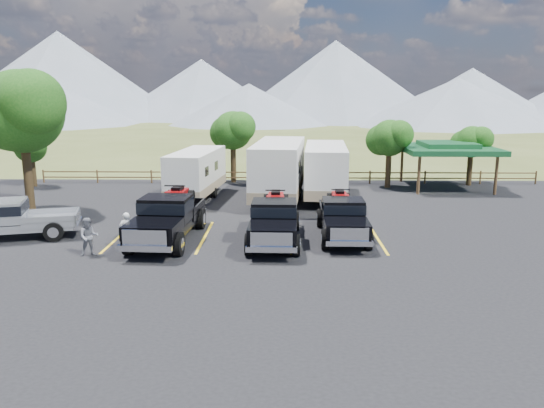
{
  "coord_description": "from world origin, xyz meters",
  "views": [
    {
      "loc": [
        1.58,
        -19.75,
        6.73
      ],
      "look_at": [
        1.13,
        4.05,
        1.6
      ],
      "focal_mm": 35.0,
      "sensor_mm": 36.0,
      "label": 1
    }
  ],
  "objects_px": {
    "rig_right": "(342,216)",
    "trailer_right": "(325,171)",
    "trailer_center": "(279,170)",
    "pickup_silver": "(11,219)",
    "tree_big_nw": "(21,111)",
    "pavilion": "(447,148)",
    "rig_center": "(274,219)",
    "person_a": "(127,231)",
    "trailer_left": "(197,174)",
    "person_b": "(89,237)",
    "rig_left": "(168,216)"
  },
  "relations": [
    {
      "from": "tree_big_nw",
      "to": "person_a",
      "type": "bearing_deg",
      "value": -43.24
    },
    {
      "from": "trailer_right",
      "to": "person_b",
      "type": "height_order",
      "value": "trailer_right"
    },
    {
      "from": "rig_right",
      "to": "trailer_right",
      "type": "distance_m",
      "value": 8.96
    },
    {
      "from": "tree_big_nw",
      "to": "trailer_right",
      "type": "height_order",
      "value": "tree_big_nw"
    },
    {
      "from": "tree_big_nw",
      "to": "trailer_center",
      "type": "bearing_deg",
      "value": 12.77
    },
    {
      "from": "rig_center",
      "to": "person_b",
      "type": "height_order",
      "value": "rig_center"
    },
    {
      "from": "trailer_right",
      "to": "pickup_silver",
      "type": "relative_size",
      "value": 1.53
    },
    {
      "from": "pavilion",
      "to": "person_a",
      "type": "relative_size",
      "value": 3.81
    },
    {
      "from": "trailer_left",
      "to": "trailer_right",
      "type": "relative_size",
      "value": 0.9
    },
    {
      "from": "rig_left",
      "to": "rig_right",
      "type": "height_order",
      "value": "rig_left"
    },
    {
      "from": "pavilion",
      "to": "pickup_silver",
      "type": "relative_size",
      "value": 0.99
    },
    {
      "from": "trailer_center",
      "to": "pavilion",
      "type": "bearing_deg",
      "value": 27.6
    },
    {
      "from": "trailer_left",
      "to": "pavilion",
      "type": "bearing_deg",
      "value": 19.81
    },
    {
      "from": "tree_big_nw",
      "to": "pickup_silver",
      "type": "height_order",
      "value": "tree_big_nw"
    },
    {
      "from": "rig_left",
      "to": "person_a",
      "type": "xyz_separation_m",
      "value": [
        -1.45,
        -1.52,
        -0.29
      ]
    },
    {
      "from": "tree_big_nw",
      "to": "pickup_silver",
      "type": "relative_size",
      "value": 1.25
    },
    {
      "from": "rig_right",
      "to": "person_a",
      "type": "distance_m",
      "value": 9.68
    },
    {
      "from": "rig_center",
      "to": "person_a",
      "type": "relative_size",
      "value": 3.95
    },
    {
      "from": "rig_right",
      "to": "trailer_center",
      "type": "xyz_separation_m",
      "value": [
        -3.0,
        8.02,
        0.92
      ]
    },
    {
      "from": "trailer_left",
      "to": "pickup_silver",
      "type": "xyz_separation_m",
      "value": [
        -7.0,
        -9.48,
        -0.63
      ]
    },
    {
      "from": "tree_big_nw",
      "to": "pickup_silver",
      "type": "bearing_deg",
      "value": -72.15
    },
    {
      "from": "pickup_silver",
      "to": "rig_right",
      "type": "bearing_deg",
      "value": 77.52
    },
    {
      "from": "tree_big_nw",
      "to": "person_b",
      "type": "bearing_deg",
      "value": -52.13
    },
    {
      "from": "trailer_left",
      "to": "trailer_center",
      "type": "height_order",
      "value": "trailer_center"
    },
    {
      "from": "rig_center",
      "to": "rig_right",
      "type": "distance_m",
      "value": 3.25
    },
    {
      "from": "person_b",
      "to": "person_a",
      "type": "bearing_deg",
      "value": 17.7
    },
    {
      "from": "rig_left",
      "to": "trailer_left",
      "type": "relative_size",
      "value": 0.81
    },
    {
      "from": "rig_left",
      "to": "person_a",
      "type": "bearing_deg",
      "value": -130.24
    },
    {
      "from": "rig_center",
      "to": "trailer_right",
      "type": "height_order",
      "value": "trailer_right"
    },
    {
      "from": "pickup_silver",
      "to": "tree_big_nw",
      "type": "bearing_deg",
      "value": -177.12
    },
    {
      "from": "trailer_center",
      "to": "trailer_right",
      "type": "height_order",
      "value": "trailer_center"
    },
    {
      "from": "pickup_silver",
      "to": "person_a",
      "type": "distance_m",
      "value": 5.95
    },
    {
      "from": "trailer_center",
      "to": "pickup_silver",
      "type": "height_order",
      "value": "trailer_center"
    },
    {
      "from": "tree_big_nw",
      "to": "pavilion",
      "type": "xyz_separation_m",
      "value": [
        25.55,
        7.97,
        -2.81
      ]
    },
    {
      "from": "trailer_left",
      "to": "trailer_right",
      "type": "height_order",
      "value": "trailer_right"
    },
    {
      "from": "tree_big_nw",
      "to": "pavilion",
      "type": "distance_m",
      "value": 26.91
    },
    {
      "from": "person_b",
      "to": "tree_big_nw",
      "type": "bearing_deg",
      "value": 110.51
    },
    {
      "from": "rig_center",
      "to": "person_b",
      "type": "distance_m",
      "value": 7.93
    },
    {
      "from": "pickup_silver",
      "to": "person_a",
      "type": "height_order",
      "value": "pickup_silver"
    },
    {
      "from": "person_a",
      "to": "person_b",
      "type": "xyz_separation_m",
      "value": [
        -1.31,
        -0.92,
        -0.01
      ]
    },
    {
      "from": "tree_big_nw",
      "to": "trailer_right",
      "type": "xyz_separation_m",
      "value": [
        16.85,
        4.07,
        -3.81
      ]
    },
    {
      "from": "pavilion",
      "to": "trailer_right",
      "type": "relative_size",
      "value": 0.64
    },
    {
      "from": "tree_big_nw",
      "to": "pickup_silver",
      "type": "xyz_separation_m",
      "value": [
        1.78,
        -5.52,
        -4.62
      ]
    },
    {
      "from": "pavilion",
      "to": "rig_center",
      "type": "height_order",
      "value": "pavilion"
    },
    {
      "from": "rig_right",
      "to": "trailer_right",
      "type": "height_order",
      "value": "trailer_right"
    },
    {
      "from": "rig_center",
      "to": "person_b",
      "type": "relative_size",
      "value": 4.01
    },
    {
      "from": "rig_right",
      "to": "person_b",
      "type": "bearing_deg",
      "value": -162.88
    },
    {
      "from": "rig_right",
      "to": "person_a",
      "type": "height_order",
      "value": "rig_right"
    },
    {
      "from": "trailer_left",
      "to": "person_b",
      "type": "distance_m",
      "value": 12.24
    },
    {
      "from": "pavilion",
      "to": "trailer_left",
      "type": "bearing_deg",
      "value": -166.53
    }
  ]
}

